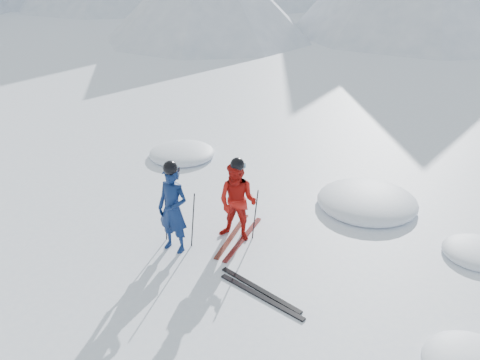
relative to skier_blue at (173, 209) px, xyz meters
The scene contains 12 objects.
ground 2.69m from the skier_blue, 15.89° to the left, with size 160.00×160.00×0.00m, color white.
skier_blue is the anchor object (origin of this frame).
skier_red 1.22m from the skier_blue, 48.47° to the left, with size 0.77×0.60×1.58m, color #B2140E.
pole_blue_left 0.44m from the skier_blue, 153.43° to the left, with size 0.02×0.02×1.12m, color black.
pole_blue_right 0.45m from the skier_blue, 45.00° to the left, with size 0.02×0.02×1.12m, color black.
pole_red_left 1.31m from the skier_blue, 66.35° to the left, with size 0.02×0.02×1.05m, color black.
pole_red_right 1.57m from the skier_blue, 43.80° to the left, with size 0.02×0.02×1.05m, color black.
ski_worn_left 1.41m from the skier_blue, 52.97° to the left, with size 0.09×1.70×0.03m, color black.
ski_worn_right 1.54m from the skier_blue, 44.52° to the left, with size 0.09×1.70×0.03m, color black.
ski_loose_a 2.14m from the skier_blue, ahead, with size 0.09×1.70×0.03m, color black.
ski_loose_b 2.26m from the skier_blue, 12.15° to the right, with size 0.09×1.70×0.03m, color black.
snow_lumps 3.54m from the skier_blue, 58.89° to the left, with size 9.34×5.59×0.47m.
Camera 1 is at (2.63, -7.00, 5.26)m, focal length 38.00 mm.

